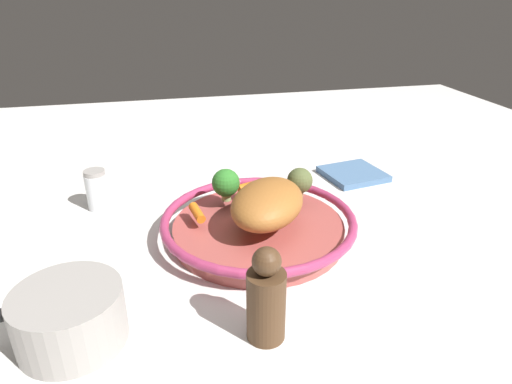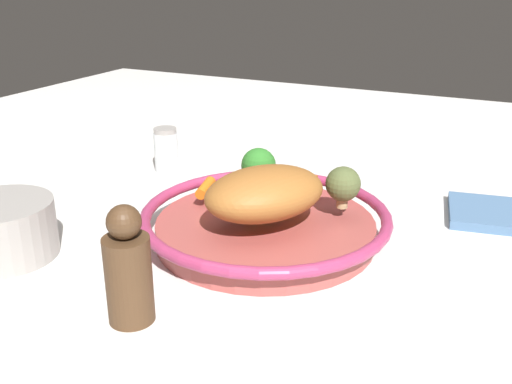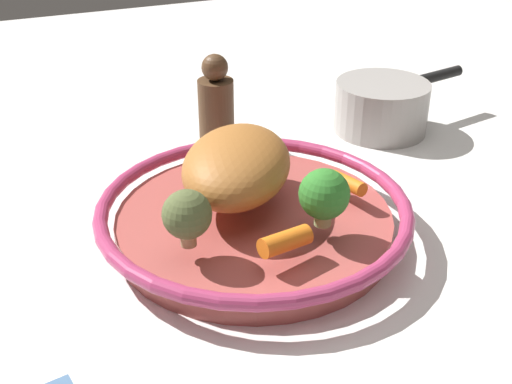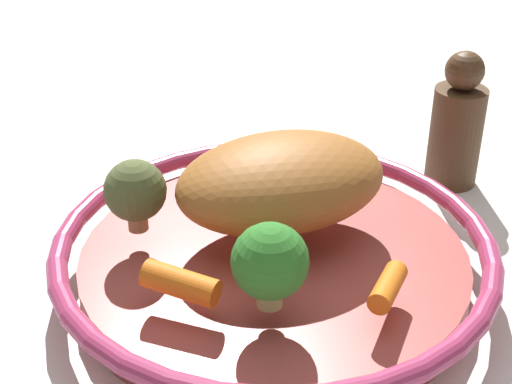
# 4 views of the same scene
# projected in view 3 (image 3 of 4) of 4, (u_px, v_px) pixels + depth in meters

# --- Properties ---
(ground_plane) EXTENTS (2.12, 2.12, 0.00)m
(ground_plane) POSITION_uv_depth(u_px,v_px,m) (254.00, 236.00, 0.71)
(ground_plane) COLOR silver
(serving_bowl) EXTENTS (0.34, 0.34, 0.04)m
(serving_bowl) POSITION_uv_depth(u_px,v_px,m) (254.00, 218.00, 0.70)
(serving_bowl) COLOR #A84C47
(serving_bowl) RESTS_ON ground_plane
(roast_chicken_piece) EXTENTS (0.20, 0.18, 0.07)m
(roast_chicken_piece) POSITION_uv_depth(u_px,v_px,m) (237.00, 165.00, 0.69)
(roast_chicken_piece) COLOR #A1612A
(roast_chicken_piece) RESTS_ON serving_bowl
(baby_carrot_right) EXTENTS (0.03, 0.06, 0.02)m
(baby_carrot_right) POSITION_uv_depth(u_px,v_px,m) (285.00, 241.00, 0.61)
(baby_carrot_right) COLOR orange
(baby_carrot_right) RESTS_ON serving_bowl
(baby_carrot_back) EXTENTS (0.05, 0.02, 0.02)m
(baby_carrot_back) POSITION_uv_depth(u_px,v_px,m) (347.00, 183.00, 0.71)
(baby_carrot_back) COLOR orange
(baby_carrot_back) RESTS_ON serving_bowl
(broccoli_floret_mid) EXTENTS (0.05, 0.05, 0.06)m
(broccoli_floret_mid) POSITION_uv_depth(u_px,v_px,m) (324.00, 195.00, 0.63)
(broccoli_floret_mid) COLOR #94AC66
(broccoli_floret_mid) RESTS_ON serving_bowl
(broccoli_floret_large) EXTENTS (0.05, 0.05, 0.06)m
(broccoli_floret_large) POSITION_uv_depth(u_px,v_px,m) (187.00, 215.00, 0.60)
(broccoli_floret_large) COLOR tan
(broccoli_floret_large) RESTS_ON serving_bowl
(pepper_mill) EXTENTS (0.05, 0.05, 0.13)m
(pepper_mill) POSITION_uv_depth(u_px,v_px,m) (216.00, 106.00, 0.89)
(pepper_mill) COLOR #4C331E
(pepper_mill) RESTS_ON ground_plane
(saucepan) EXTENTS (0.13, 0.22, 0.07)m
(saucepan) POSITION_uv_depth(u_px,v_px,m) (382.00, 106.00, 0.94)
(saucepan) COLOR #9E9993
(saucepan) RESTS_ON ground_plane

